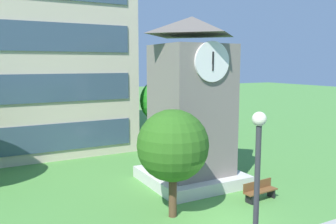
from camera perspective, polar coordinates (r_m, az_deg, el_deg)
The scene contains 6 objects.
ground_plane at distance 14.94m, azimuth 8.22°, elevation -17.40°, with size 160.00×160.00×0.00m, color #4C893D.
clock_tower at distance 18.67m, azimuth 3.79°, elevation 0.07°, with size 4.72×4.72×8.72m.
park_bench at distance 17.49m, azimuth 14.52°, elevation -12.11°, with size 1.83×0.61×0.88m.
street_lamp at distance 9.36m, azimuth 14.10°, elevation -11.62°, with size 0.36×0.36×5.17m.
tree_near_tower at distance 14.49m, azimuth 0.78°, elevation -5.44°, with size 2.96×2.96×4.52m.
tree_by_building at distance 27.05m, azimuth -0.99°, elevation 1.81°, with size 3.38×3.38×5.23m.
Camera 1 is at (-8.14, -10.80, 6.33)m, focal length 37.91 mm.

